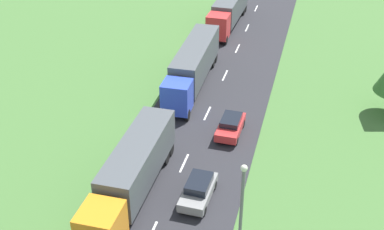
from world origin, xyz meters
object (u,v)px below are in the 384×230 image
truck_third (193,65)px  car_fifth (231,126)px  truck_second (132,172)px  lamppost_second (240,222)px  truck_fourth (229,9)px  car_fourth (198,190)px

truck_third → car_fifth: size_ratio=3.34×
truck_second → lamppost_second: 10.50m
truck_fourth → lamppost_second: 40.73m
truck_second → truck_fourth: bearing=90.1°
truck_second → car_fourth: bearing=10.4°
truck_second → car_fifth: bearing=62.3°
car_fifth → lamppost_second: (3.38, -15.31, 3.86)m
truck_third → car_fifth: bearing=-55.7°
car_fourth → truck_second: bearing=-169.6°
car_fifth → lamppost_second: bearing=-77.5°
truck_third → car_fourth: 17.16m
truck_third → truck_fourth: 16.74m
truck_fourth → truck_second: bearing=-89.9°
truck_second → truck_third: size_ratio=0.93×
truck_third → car_fifth: truck_third is taller
truck_fourth → lamppost_second: lamppost_second is taller
truck_third → lamppost_second: lamppost_second is taller
truck_fourth → car_fifth: bearing=-78.2°
car_fifth → truck_second: bearing=-117.7°
truck_fourth → car_fifth: (5.10, -24.45, -1.27)m
car_fifth → lamppost_second: size_ratio=0.49×
truck_second → lamppost_second: lamppost_second is taller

